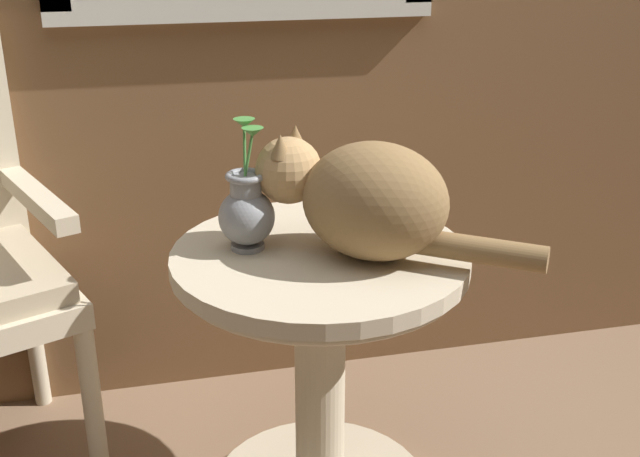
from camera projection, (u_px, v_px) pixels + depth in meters
The scene contains 3 objects.
wicker_side_table at pixel (320, 340), 1.70m from camera, with size 0.62×0.62×0.64m.
cat at pixel (366, 198), 1.56m from camera, with size 0.52×0.40×0.25m.
pewter_vase_with_ivy at pixel (247, 210), 1.61m from camera, with size 0.12×0.12×0.27m.
Camera 1 is at (-0.12, -1.38, 1.29)m, focal length 44.10 mm.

